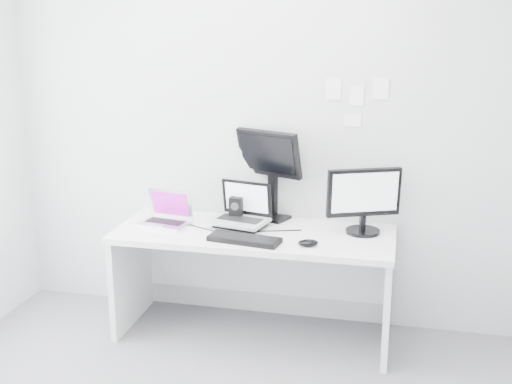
% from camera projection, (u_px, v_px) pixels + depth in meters
% --- Properties ---
extents(back_wall, '(3.60, 0.00, 3.60)m').
position_uv_depth(back_wall, '(265.00, 128.00, 4.35)').
color(back_wall, silver).
rests_on(back_wall, ground).
extents(desk, '(1.80, 0.70, 0.73)m').
position_uv_depth(desk, '(254.00, 284.00, 4.27)').
color(desk, white).
rests_on(desk, ground).
extents(macbook, '(0.35, 0.29, 0.24)m').
position_uv_depth(macbook, '(164.00, 208.00, 4.28)').
color(macbook, silver).
rests_on(macbook, desk).
extents(speaker, '(0.10, 0.10, 0.17)m').
position_uv_depth(speaker, '(236.00, 210.00, 4.35)').
color(speaker, black).
rests_on(speaker, desk).
extents(dell_laptop, '(0.41, 0.35, 0.30)m').
position_uv_depth(dell_laptop, '(239.00, 205.00, 4.23)').
color(dell_laptop, '#A3A6AA').
rests_on(dell_laptop, desk).
extents(rear_monitor, '(0.50, 0.34, 0.64)m').
position_uv_depth(rear_monitor, '(271.00, 173.00, 4.37)').
color(rear_monitor, black).
rests_on(rear_monitor, desk).
extents(samsung_monitor, '(0.52, 0.39, 0.44)m').
position_uv_depth(samsung_monitor, '(364.00, 200.00, 4.09)').
color(samsung_monitor, black).
rests_on(samsung_monitor, desk).
extents(keyboard, '(0.47, 0.23, 0.03)m').
position_uv_depth(keyboard, '(244.00, 239.00, 3.98)').
color(keyboard, black).
rests_on(keyboard, desk).
extents(mouse, '(0.15, 0.12, 0.04)m').
position_uv_depth(mouse, '(308.00, 243.00, 3.90)').
color(mouse, black).
rests_on(mouse, desk).
extents(wall_note_0, '(0.10, 0.00, 0.14)m').
position_uv_depth(wall_note_0, '(333.00, 89.00, 4.17)').
color(wall_note_0, white).
rests_on(wall_note_0, back_wall).
extents(wall_note_1, '(0.09, 0.00, 0.13)m').
position_uv_depth(wall_note_1, '(357.00, 96.00, 4.15)').
color(wall_note_1, white).
rests_on(wall_note_1, back_wall).
extents(wall_note_2, '(0.10, 0.00, 0.14)m').
position_uv_depth(wall_note_2, '(381.00, 88.00, 4.11)').
color(wall_note_2, white).
rests_on(wall_note_2, back_wall).
extents(wall_note_3, '(0.11, 0.00, 0.08)m').
position_uv_depth(wall_note_3, '(353.00, 120.00, 4.20)').
color(wall_note_3, white).
rests_on(wall_note_3, back_wall).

